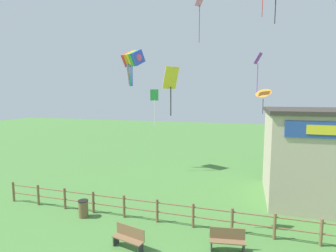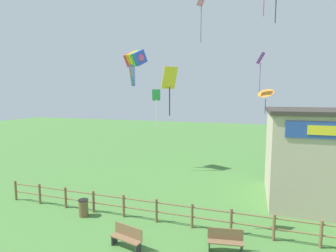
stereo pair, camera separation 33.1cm
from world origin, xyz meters
name	(u,v)px [view 1 (the left image)]	position (x,y,z in m)	size (l,w,h in m)	color
wooden_fence	(157,209)	(0.00, 7.06, 0.71)	(19.51, 0.14, 1.27)	brown
park_bench_near_fence	(129,237)	(-0.41, 4.43, 0.51)	(1.57, 0.75, 0.99)	brown
park_bench_by_building	(227,239)	(3.76, 5.50, 0.51)	(1.57, 0.63, 0.99)	brown
trash_bin	(83,209)	(-4.13, 6.46, 0.48)	(0.56, 0.56, 0.95)	brown
kite_rainbow_parafoil	(133,59)	(-5.46, 16.43, 10.00)	(2.44, 2.20, 3.20)	#E54C8C
kite_pink_diamond	(200,9)	(0.67, 15.23, 13.27)	(0.77, 0.81, 3.49)	pink
kite_orange_delta	(263,93)	(5.63, 17.07, 6.93)	(1.61, 1.54, 2.09)	orange
kite_yellow_diamond	(171,82)	(0.90, 6.53, 7.35)	(0.73, 0.81, 2.30)	yellow
kite_purple_streamer	(258,65)	(5.15, 17.84, 9.28)	(0.73, 0.84, 3.30)	purple
kite_green_diamond	(154,101)	(-3.35, 16.08, 6.28)	(0.73, 0.41, 3.32)	green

